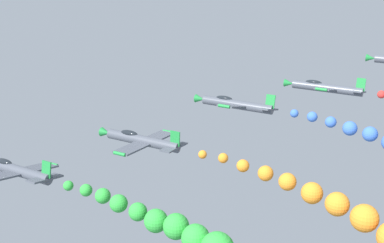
% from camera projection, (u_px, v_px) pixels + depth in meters
% --- Properties ---
extents(airplane_left_inner, '(9.44, 10.35, 2.96)m').
position_uv_depth(airplane_left_inner, '(15.00, 170.00, 48.44)').
color(airplane_left_inner, '#474C56').
extents(airplane_right_inner, '(9.56, 10.35, 2.35)m').
position_uv_depth(airplane_right_inner, '(141.00, 140.00, 52.39)').
color(airplane_right_inner, '#474C56').
extents(airplane_left_outer, '(9.34, 10.35, 3.20)m').
position_uv_depth(airplane_left_outer, '(236.00, 104.00, 58.21)').
color(airplane_left_outer, '#474C56').
extents(airplane_right_outer, '(9.40, 10.35, 3.07)m').
position_uv_depth(airplane_right_outer, '(326.00, 88.00, 62.36)').
color(airplane_right_outer, '#474C56').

